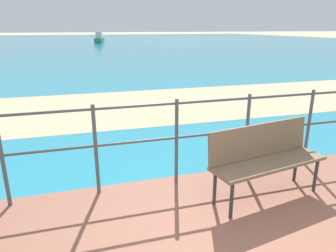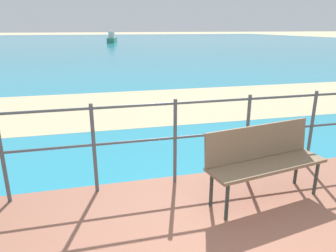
{
  "view_description": "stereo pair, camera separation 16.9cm",
  "coord_description": "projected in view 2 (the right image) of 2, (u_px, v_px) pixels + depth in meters",
  "views": [
    {
      "loc": [
        -1.13,
        -0.98,
        1.97
      ],
      "look_at": [
        0.02,
        2.89,
        0.68
      ],
      "focal_mm": 33.18,
      "sensor_mm": 36.0,
      "label": 1
    },
    {
      "loc": [
        -0.97,
        -1.03,
        1.97
      ],
      "look_at": [
        0.02,
        2.89,
        0.68
      ],
      "focal_mm": 33.18,
      "sensor_mm": 36.0,
      "label": 2
    }
  ],
  "objects": [
    {
      "name": "beach_strip",
      "position": [
        131.0,
        106.0,
        8.06
      ],
      "size": [
        54.03,
        4.29,
        0.01
      ],
      "primitive_type": "cube",
      "rotation": [
        0.0,
        0.0,
        -0.01
      ],
      "color": "tan",
      "rests_on": "ground"
    },
    {
      "name": "railing_fence",
      "position": [
        175.0,
        133.0,
        3.82
      ],
      "size": [
        5.94,
        0.04,
        1.1
      ],
      "color": "#4C5156",
      "rests_on": "patio_paving"
    },
    {
      "name": "sea_water",
      "position": [
        95.0,
        43.0,
        38.71
      ],
      "size": [
        90.0,
        90.0,
        0.01
      ],
      "primitive_type": "cube",
      "color": "teal",
      "rests_on": "ground"
    },
    {
      "name": "boat_near",
      "position": [
        112.0,
        39.0,
        40.66
      ],
      "size": [
        1.67,
        5.03,
        1.41
      ],
      "rotation": [
        0.0,
        0.0,
        1.4
      ],
      "color": "#338466",
      "rests_on": "sea_water"
    },
    {
      "name": "park_bench",
      "position": [
        263.0,
        156.0,
        3.52
      ],
      "size": [
        1.47,
        0.66,
        0.85
      ],
      "rotation": [
        0.0,
        0.0,
        0.18
      ],
      "color": "#7A6047",
      "rests_on": "patio_paving"
    }
  ]
}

